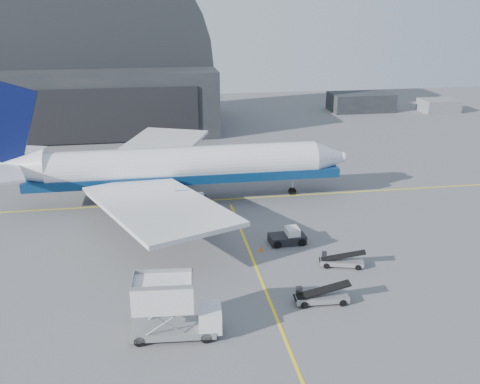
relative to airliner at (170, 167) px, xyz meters
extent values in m
plane|color=#565659|center=(7.21, -20.48, -4.54)|extent=(200.00, 200.00, 0.00)
cube|color=yellow|center=(7.21, -0.48, -4.53)|extent=(80.00, 0.25, 0.02)
cube|color=yellow|center=(7.21, -22.48, -4.53)|extent=(0.25, 40.00, 0.02)
cube|color=black|center=(-14.79, 44.52, 1.46)|extent=(50.00, 28.00, 12.00)
cube|color=black|center=(-14.79, 30.42, 0.46)|extent=(42.00, 0.40, 9.50)
cube|color=black|center=(45.21, 51.52, -4.54)|extent=(14.00, 8.00, 4.00)
cube|color=gray|center=(62.21, 47.52, -4.54)|extent=(8.00, 6.00, 2.80)
cylinder|color=white|center=(1.89, 0.00, 0.26)|extent=(33.24, 4.43, 4.43)
cone|color=white|center=(20.54, 0.00, 0.26)|extent=(4.06, 4.43, 4.43)
sphere|color=white|center=(22.39, 0.00, 0.26)|extent=(1.29, 1.29, 1.29)
cone|color=white|center=(-17.96, 0.00, 0.82)|extent=(6.46, 4.43, 4.43)
cube|color=black|center=(19.43, 0.00, 0.82)|extent=(2.40, 2.03, 0.65)
cube|color=navy|center=(1.89, 0.00, -1.17)|extent=(38.78, 4.48, 1.11)
cube|color=white|center=(-1.80, -11.08, -0.66)|extent=(17.03, 22.64, 1.35)
cube|color=white|center=(-1.80, 11.08, -0.66)|extent=(17.03, 22.64, 1.35)
cube|color=white|center=(-18.42, -4.16, 1.37)|extent=(5.65, 7.73, 0.32)
cube|color=white|center=(-18.42, 4.16, 1.37)|extent=(5.65, 7.73, 0.32)
cube|color=#080F3E|center=(-18.89, 0.00, 6.27)|extent=(8.56, 0.46, 10.64)
cylinder|color=gray|center=(0.97, -7.39, -2.14)|extent=(4.80, 2.49, 2.49)
cylinder|color=gray|center=(0.97, 7.39, -2.14)|extent=(4.80, 2.49, 2.49)
cylinder|color=#A5A5AA|center=(15.74, 0.00, -3.24)|extent=(0.26, 0.26, 2.59)
cylinder|color=black|center=(15.74, 0.00, -4.12)|extent=(1.02, 0.32, 1.02)
cylinder|color=black|center=(0.04, -2.95, -4.03)|extent=(1.20, 0.42, 1.20)
cylinder|color=black|center=(0.04, 2.95, -4.03)|extent=(1.20, 0.42, 1.20)
cube|color=gray|center=(-1.09, -28.89, -3.95)|extent=(6.62, 3.06, 0.54)
cube|color=silver|center=(1.70, -29.10, -3.09)|extent=(1.90, 2.59, 1.72)
cube|color=black|center=(2.50, -29.16, -2.82)|extent=(0.24, 2.04, 0.97)
cube|color=silver|center=(-1.73, -28.84, -0.89)|extent=(4.70, 3.02, 2.15)
cylinder|color=black|center=(1.29, -30.20, -4.11)|extent=(0.88, 0.39, 0.86)
cylinder|color=black|center=(1.46, -27.95, -4.11)|extent=(0.88, 0.39, 0.86)
cylinder|color=black|center=(-3.64, -29.83, -4.11)|extent=(0.88, 0.39, 0.86)
cylinder|color=black|center=(-3.46, -27.58, -4.11)|extent=(0.88, 0.39, 0.86)
cube|color=black|center=(11.45, -14.34, -4.02)|extent=(3.83, 2.21, 0.84)
cube|color=silver|center=(12.01, -14.32, -3.27)|extent=(1.38, 1.74, 0.84)
cylinder|color=black|center=(12.80, -15.22, -4.16)|extent=(0.85, 0.36, 0.84)
cylinder|color=black|center=(12.72, -13.35, -4.16)|extent=(0.85, 0.36, 0.84)
cylinder|color=black|center=(10.18, -15.33, -4.16)|extent=(0.85, 0.36, 0.84)
cylinder|color=black|center=(10.10, -13.47, -4.16)|extent=(0.85, 0.36, 0.84)
cube|color=gray|center=(11.49, -26.22, -4.08)|extent=(4.57, 1.78, 0.46)
cube|color=black|center=(11.49, -26.22, -3.36)|extent=(4.83, 1.29, 1.30)
cube|color=black|center=(9.68, -25.55, -3.57)|extent=(0.53, 0.44, 0.61)
cylinder|color=black|center=(13.07, -27.02, -4.23)|extent=(0.63, 0.29, 0.61)
cylinder|color=black|center=(13.16, -25.60, -4.23)|extent=(0.63, 0.29, 0.61)
cylinder|color=black|center=(9.82, -26.84, -4.23)|extent=(0.63, 0.29, 0.61)
cylinder|color=black|center=(9.90, -25.41, -4.23)|extent=(0.63, 0.29, 0.61)
cube|color=gray|center=(15.40, -20.19, -4.12)|extent=(4.30, 2.43, 0.42)
cube|color=black|center=(15.40, -20.19, -3.47)|extent=(4.44, 2.05, 1.19)
cube|color=black|center=(13.92, -19.26, -3.66)|extent=(0.55, 0.48, 0.56)
cylinder|color=black|center=(16.66, -21.21, -4.26)|extent=(0.60, 0.37, 0.56)
cylinder|color=black|center=(17.00, -19.96, -4.26)|extent=(0.60, 0.37, 0.56)
cylinder|color=black|center=(13.79, -20.43, -4.26)|extent=(0.60, 0.37, 0.56)
cylinder|color=black|center=(14.14, -19.17, -4.26)|extent=(0.60, 0.37, 0.56)
cube|color=#FC6407|center=(8.32, -15.82, -4.52)|extent=(0.39, 0.39, 0.03)
cone|color=#FC6407|center=(8.32, -15.82, -4.25)|extent=(0.39, 0.39, 0.56)
camera|label=1|loc=(-1.70, -63.93, 19.76)|focal=40.00mm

